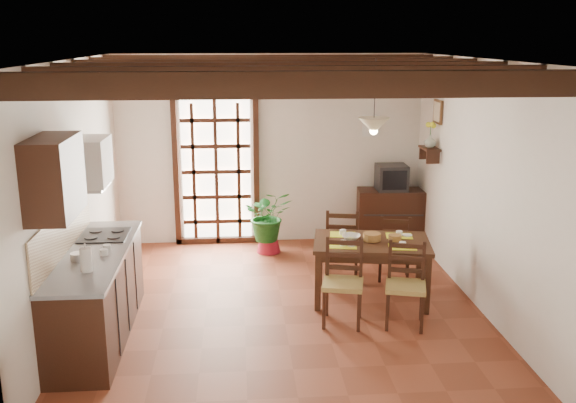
{
  "coord_description": "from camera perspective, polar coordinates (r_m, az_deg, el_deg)",
  "views": [
    {
      "loc": [
        -0.48,
        -6.88,
        3.04
      ],
      "look_at": [
        0.1,
        0.4,
        1.15
      ],
      "focal_mm": 40.0,
      "sensor_mm": 36.0,
      "label": 1
    }
  ],
  "objects": [
    {
      "name": "table_bowl",
      "position": [
        7.57,
        5.63,
        -3.15
      ],
      "size": [
        0.26,
        0.26,
        0.05
      ],
      "primitive_type": "imported",
      "rotation": [
        0.0,
        0.0,
        -0.23
      ],
      "color": "white",
      "rests_on": "dining_table"
    },
    {
      "name": "chair_far_left",
      "position": [
        8.31,
        4.81,
        -4.84
      ],
      "size": [
        0.5,
        0.49,
        0.94
      ],
      "rotation": [
        0.0,
        0.0,
        2.95
      ],
      "color": "#A18944",
      "rests_on": "ground_plane"
    },
    {
      "name": "wall_shelf",
      "position": [
        9.01,
        12.46,
        4.39
      ],
      "size": [
        0.2,
        0.42,
        0.2
      ],
      "color": "black",
      "rests_on": "room_shell"
    },
    {
      "name": "shelf_vase",
      "position": [
        8.99,
        12.51,
        5.26
      ],
      "size": [
        0.15,
        0.15,
        0.15
      ],
      "primitive_type": "imported",
      "color": "#B2BFB2",
      "rests_on": "wall_shelf"
    },
    {
      "name": "room_shell",
      "position": [
        7.01,
        -0.56,
        4.45
      ],
      "size": [
        4.52,
        5.02,
        2.81
      ],
      "color": "silver",
      "rests_on": "ground_plane"
    },
    {
      "name": "sideboard",
      "position": [
        9.74,
        9.05,
        -1.33
      ],
      "size": [
        1.0,
        0.52,
        0.82
      ],
      "primitive_type": "cube",
      "rotation": [
        0.0,
        0.0,
        -0.09
      ],
      "color": "black",
      "rests_on": "ground_plane"
    },
    {
      "name": "shelf_flowers",
      "position": [
        8.96,
        12.58,
        6.57
      ],
      "size": [
        0.14,
        0.14,
        0.36
      ],
      "color": "yellow",
      "rests_on": "shelf_vase"
    },
    {
      "name": "range_hood",
      "position": [
        7.13,
        -17.22,
        3.3
      ],
      "size": [
        0.38,
        0.6,
        0.54
      ],
      "color": "white",
      "rests_on": "room_shell"
    },
    {
      "name": "ceiling_beams",
      "position": [
        6.91,
        -0.58,
        11.6
      ],
      "size": [
        4.5,
        4.34,
        0.2
      ],
      "color": "black",
      "rests_on": "room_shell"
    },
    {
      "name": "chair_near_left",
      "position": [
        7.04,
        4.88,
        -8.53
      ],
      "size": [
        0.51,
        0.49,
        0.93
      ],
      "rotation": [
        0.0,
        0.0,
        -0.22
      ],
      "color": "#A18944",
      "rests_on": "ground_plane"
    },
    {
      "name": "chair_far_right",
      "position": [
        8.36,
        9.41,
        -5.03
      ],
      "size": [
        0.48,
        0.47,
        0.87
      ],
      "rotation": [
        0.0,
        0.0,
        2.9
      ],
      "color": "#A18944",
      "rests_on": "ground_plane"
    },
    {
      "name": "dining_table",
      "position": [
        7.57,
        7.43,
        -4.16
      ],
      "size": [
        1.45,
        1.06,
        0.73
      ],
      "rotation": [
        0.0,
        0.0,
        -0.16
      ],
      "color": "#381F12",
      "rests_on": "ground_plane"
    },
    {
      "name": "table_setting",
      "position": [
        7.54,
        7.45,
        -3.47
      ],
      "size": [
        0.97,
        0.65,
        0.09
      ],
      "rotation": [
        0.0,
        0.0,
        -0.16
      ],
      "color": "yellow",
      "rests_on": "dining_table"
    },
    {
      "name": "pendant_lamp",
      "position": [
        7.34,
        7.64,
        6.85
      ],
      "size": [
        0.36,
        0.36,
        0.84
      ],
      "color": "black",
      "rests_on": "room_shell"
    },
    {
      "name": "french_door",
      "position": [
        9.52,
        -6.4,
        3.12
      ],
      "size": [
        1.26,
        0.11,
        2.32
      ],
      "color": "white",
      "rests_on": "ground_plane"
    },
    {
      "name": "crt_tv",
      "position": [
        9.59,
        9.2,
        2.13
      ],
      "size": [
        0.44,
        0.41,
        0.38
      ],
      "rotation": [
        0.0,
        0.0,
        -0.0
      ],
      "color": "black",
      "rests_on": "sideboard"
    },
    {
      "name": "framed_picture",
      "position": [
        8.96,
        13.17,
        7.78
      ],
      "size": [
        0.03,
        0.32,
        0.32
      ],
      "color": "brown",
      "rests_on": "room_shell"
    },
    {
      "name": "potted_plant",
      "position": [
        9.17,
        -1.76,
        -1.14
      ],
      "size": [
        1.87,
        1.64,
        1.95
      ],
      "primitive_type": "imported",
      "rotation": [
        0.0,
        0.0,
        0.08
      ],
      "color": "#144C19",
      "rests_on": "ground_plane"
    },
    {
      "name": "fuse_box",
      "position": [
        9.66,
        7.37,
        6.71
      ],
      "size": [
        0.25,
        0.03,
        0.32
      ],
      "primitive_type": "cube",
      "color": "white",
      "rests_on": "room_shell"
    },
    {
      "name": "upper_cabinet",
      "position": [
        5.93,
        -20.08,
        2.04
      ],
      "size": [
        0.35,
        0.8,
        0.7
      ],
      "primitive_type": "cube",
      "color": "black",
      "rests_on": "room_shell"
    },
    {
      "name": "counter_items",
      "position": [
        6.86,
        -16.77,
        -3.78
      ],
      "size": [
        0.5,
        1.43,
        0.25
      ],
      "color": "black",
      "rests_on": "kitchen_counter"
    },
    {
      "name": "ground_plane",
      "position": [
        7.54,
        -0.52,
        -9.28
      ],
      "size": [
        5.0,
        5.0,
        0.0
      ],
      "primitive_type": "plane",
      "color": "brown"
    },
    {
      "name": "plant_pot",
      "position": [
        9.3,
        -1.74,
        -3.87
      ],
      "size": [
        0.34,
        0.34,
        0.21
      ],
      "primitive_type": "cone",
      "color": "maroon",
      "rests_on": "ground_plane"
    },
    {
      "name": "chair_near_right",
      "position": [
        7.08,
        10.36,
        -8.63
      ],
      "size": [
        0.51,
        0.49,
        0.91
      ],
      "rotation": [
        0.0,
        0.0,
        -0.26
      ],
      "color": "#A18944",
      "rests_on": "ground_plane"
    },
    {
      "name": "kitchen_counter",
      "position": [
        6.94,
        -16.63,
        -7.82
      ],
      "size": [
        0.64,
        2.25,
        1.38
      ],
      "color": "black",
      "rests_on": "ground_plane"
    }
  ]
}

